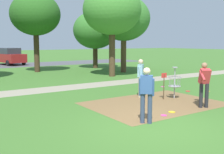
{
  "coord_description": "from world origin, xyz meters",
  "views": [
    {
      "loc": [
        -5.37,
        -5.82,
        2.47
      ],
      "look_at": [
        1.05,
        3.72,
        1.0
      ],
      "focal_mm": 43.99,
      "sensor_mm": 36.0,
      "label": 1
    }
  ],
  "objects_px": {
    "frisbee_near_basket": "(163,87)",
    "frisbee_far_left": "(188,91)",
    "player_waiting_left": "(146,92)",
    "tree_near_right": "(112,10)",
    "frisbee_far_right": "(172,112)",
    "tree_mid_right": "(124,19)",
    "parked_car_center_left": "(10,56)",
    "player_foreground_watching": "(141,76)",
    "tree_mid_left": "(95,30)",
    "disc_golf_basket": "(173,81)",
    "frisbee_by_tee": "(164,115)",
    "player_waiting_right": "(204,82)",
    "tree_mid_center": "(35,15)",
    "frisbee_mid_grass": "(208,91)"
  },
  "relations": [
    {
      "from": "parked_car_center_left",
      "to": "player_waiting_right",
      "type": "bearing_deg",
      "value": -87.45
    },
    {
      "from": "player_waiting_left",
      "to": "frisbee_far_right",
      "type": "relative_size",
      "value": 7.03
    },
    {
      "from": "frisbee_far_left",
      "to": "tree_mid_center",
      "type": "distance_m",
      "value": 14.38
    },
    {
      "from": "player_waiting_left",
      "to": "frisbee_far_right",
      "type": "bearing_deg",
      "value": 16.59
    },
    {
      "from": "player_foreground_watching",
      "to": "frisbee_far_left",
      "type": "distance_m",
      "value": 3.06
    },
    {
      "from": "player_foreground_watching",
      "to": "disc_golf_basket",
      "type": "bearing_deg",
      "value": -46.52
    },
    {
      "from": "player_foreground_watching",
      "to": "tree_mid_left",
      "type": "bearing_deg",
      "value": 67.63
    },
    {
      "from": "tree_mid_right",
      "to": "parked_car_center_left",
      "type": "relative_size",
      "value": 1.37
    },
    {
      "from": "frisbee_mid_grass",
      "to": "tree_near_right",
      "type": "xyz_separation_m",
      "value": [
        -0.53,
        7.82,
        4.69
      ]
    },
    {
      "from": "tree_mid_center",
      "to": "tree_mid_right",
      "type": "relative_size",
      "value": 1.04
    },
    {
      "from": "disc_golf_basket",
      "to": "frisbee_far_left",
      "type": "xyz_separation_m",
      "value": [
        1.9,
        0.81,
        -0.74
      ]
    },
    {
      "from": "frisbee_by_tee",
      "to": "frisbee_far_left",
      "type": "xyz_separation_m",
      "value": [
        4.28,
        2.65,
        0.0
      ]
    },
    {
      "from": "player_waiting_right",
      "to": "player_foreground_watching",
      "type": "bearing_deg",
      "value": 103.34
    },
    {
      "from": "tree_near_right",
      "to": "frisbee_by_tee",
      "type": "bearing_deg",
      "value": -114.74
    },
    {
      "from": "frisbee_far_left",
      "to": "tree_mid_left",
      "type": "xyz_separation_m",
      "value": [
        2.56,
        13.51,
        3.57
      ]
    },
    {
      "from": "player_waiting_left",
      "to": "tree_near_right",
      "type": "relative_size",
      "value": 0.26
    },
    {
      "from": "frisbee_mid_grass",
      "to": "tree_mid_left",
      "type": "distance_m",
      "value": 14.63
    },
    {
      "from": "player_foreground_watching",
      "to": "tree_near_right",
      "type": "distance_m",
      "value": 8.55
    },
    {
      "from": "frisbee_far_right",
      "to": "tree_mid_left",
      "type": "distance_m",
      "value": 17.55
    },
    {
      "from": "player_foreground_watching",
      "to": "tree_near_right",
      "type": "bearing_deg",
      "value": 65.62
    },
    {
      "from": "tree_mid_left",
      "to": "player_waiting_right",
      "type": "bearing_deg",
      "value": -106.46
    },
    {
      "from": "player_foreground_watching",
      "to": "tree_mid_right",
      "type": "xyz_separation_m",
      "value": [
        5.49,
        8.75,
        3.37
      ]
    },
    {
      "from": "disc_golf_basket",
      "to": "player_foreground_watching",
      "type": "xyz_separation_m",
      "value": [
        -0.99,
        1.05,
        0.21
      ]
    },
    {
      "from": "player_waiting_right",
      "to": "tree_mid_left",
      "type": "relative_size",
      "value": 0.32
    },
    {
      "from": "frisbee_far_left",
      "to": "tree_mid_center",
      "type": "relative_size",
      "value": 0.03
    },
    {
      "from": "frisbee_mid_grass",
      "to": "player_waiting_left",
      "type": "bearing_deg",
      "value": -158.74
    },
    {
      "from": "player_waiting_right",
      "to": "frisbee_near_basket",
      "type": "distance_m",
      "value": 5.0
    },
    {
      "from": "player_foreground_watching",
      "to": "frisbee_near_basket",
      "type": "relative_size",
      "value": 7.99
    },
    {
      "from": "frisbee_far_right",
      "to": "tree_mid_right",
      "type": "bearing_deg",
      "value": 61.18
    },
    {
      "from": "frisbee_far_right",
      "to": "parked_car_center_left",
      "type": "height_order",
      "value": "parked_car_center_left"
    },
    {
      "from": "frisbee_near_basket",
      "to": "frisbee_far_left",
      "type": "distance_m",
      "value": 1.75
    },
    {
      "from": "frisbee_mid_grass",
      "to": "parked_car_center_left",
      "type": "bearing_deg",
      "value": 100.37
    },
    {
      "from": "tree_mid_left",
      "to": "tree_mid_center",
      "type": "xyz_separation_m",
      "value": [
        -5.8,
        -0.3,
        1.11
      ]
    },
    {
      "from": "player_foreground_watching",
      "to": "player_waiting_left",
      "type": "distance_m",
      "value": 4.04
    },
    {
      "from": "player_waiting_left",
      "to": "player_foreground_watching",
      "type": "bearing_deg",
      "value": 52.6
    },
    {
      "from": "frisbee_far_left",
      "to": "frisbee_far_right",
      "type": "relative_size",
      "value": 0.91
    },
    {
      "from": "parked_car_center_left",
      "to": "frisbee_far_right",
      "type": "bearing_deg",
      "value": -90.99
    },
    {
      "from": "player_foreground_watching",
      "to": "player_waiting_left",
      "type": "xyz_separation_m",
      "value": [
        -2.45,
        -3.21,
        0.0
      ]
    },
    {
      "from": "player_waiting_right",
      "to": "frisbee_near_basket",
      "type": "height_order",
      "value": "player_waiting_right"
    },
    {
      "from": "frisbee_mid_grass",
      "to": "frisbee_by_tee",
      "type": "bearing_deg",
      "value": -157.8
    },
    {
      "from": "player_waiting_right",
      "to": "tree_near_right",
      "type": "height_order",
      "value": "tree_near_right"
    },
    {
      "from": "player_waiting_left",
      "to": "tree_near_right",
      "type": "height_order",
      "value": "tree_near_right"
    },
    {
      "from": "player_waiting_left",
      "to": "tree_mid_right",
      "type": "xyz_separation_m",
      "value": [
        7.94,
        11.96,
        3.37
      ]
    },
    {
      "from": "frisbee_by_tee",
      "to": "frisbee_far_left",
      "type": "height_order",
      "value": "same"
    },
    {
      "from": "player_waiting_right",
      "to": "frisbee_far_right",
      "type": "height_order",
      "value": "player_waiting_right"
    },
    {
      "from": "player_foreground_watching",
      "to": "frisbee_far_left",
      "type": "relative_size",
      "value": 7.72
    },
    {
      "from": "frisbee_near_basket",
      "to": "frisbee_far_left",
      "type": "height_order",
      "value": "same"
    },
    {
      "from": "frisbee_mid_grass",
      "to": "tree_mid_left",
      "type": "relative_size",
      "value": 0.04
    },
    {
      "from": "frisbee_by_tee",
      "to": "frisbee_far_left",
      "type": "relative_size",
      "value": 0.96
    },
    {
      "from": "tree_mid_left",
      "to": "parked_car_center_left",
      "type": "height_order",
      "value": "tree_mid_left"
    }
  ]
}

